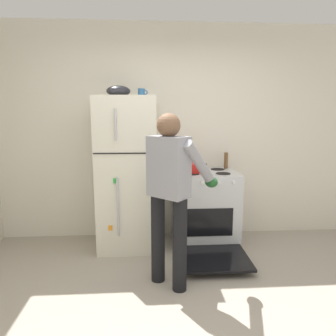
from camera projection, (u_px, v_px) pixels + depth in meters
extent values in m
plane|color=#9E9384|center=(184.00, 330.00, 2.29)|extent=(8.00, 8.00, 0.00)
cube|color=silver|center=(168.00, 133.00, 3.98)|extent=(6.00, 0.10, 2.70)
cube|color=silver|center=(127.00, 174.00, 3.65)|extent=(0.68, 0.68, 1.79)
cube|color=black|center=(125.00, 153.00, 3.26)|extent=(0.67, 0.01, 0.01)
cylinder|color=#B7B7BC|center=(118.00, 207.00, 3.34)|extent=(0.02, 0.02, 0.65)
cylinder|color=#B7B7BC|center=(116.00, 125.00, 3.19)|extent=(0.02, 0.02, 0.33)
cube|color=orange|center=(110.00, 228.00, 3.39)|extent=(0.04, 0.01, 0.06)
cube|color=green|center=(115.00, 181.00, 3.31)|extent=(0.04, 0.01, 0.06)
cube|color=silver|center=(205.00, 208.00, 3.79)|extent=(0.76, 0.64, 0.91)
cube|color=black|center=(210.00, 222.00, 3.48)|extent=(0.53, 0.01, 0.33)
cylinder|color=black|center=(192.00, 174.00, 3.55)|extent=(0.17, 0.17, 0.01)
cylinder|color=black|center=(223.00, 173.00, 3.58)|extent=(0.17, 0.17, 0.01)
cylinder|color=black|center=(189.00, 170.00, 3.84)|extent=(0.17, 0.17, 0.01)
cylinder|color=black|center=(218.00, 169.00, 3.86)|extent=(0.17, 0.17, 0.01)
cylinder|color=silver|center=(187.00, 183.00, 3.37)|extent=(0.04, 0.03, 0.04)
cylinder|color=silver|center=(203.00, 183.00, 3.38)|extent=(0.04, 0.03, 0.04)
cylinder|color=silver|center=(219.00, 182.00, 3.40)|extent=(0.04, 0.03, 0.04)
cylinder|color=silver|center=(234.00, 182.00, 3.41)|extent=(0.04, 0.03, 0.04)
cube|color=black|center=(214.00, 258.00, 3.25)|extent=(0.72, 0.58, 0.05)
cylinder|color=black|center=(158.00, 238.00, 2.92)|extent=(0.13, 0.13, 0.86)
cylinder|color=black|center=(180.00, 245.00, 2.75)|extent=(0.13, 0.13, 0.86)
cube|color=gray|center=(169.00, 167.00, 2.71)|extent=(0.40, 0.39, 0.54)
sphere|color=brown|center=(169.00, 125.00, 2.65)|extent=(0.21, 0.21, 0.21)
sphere|color=black|center=(169.00, 130.00, 2.66)|extent=(0.15, 0.15, 0.15)
cylinder|color=gray|center=(166.00, 160.00, 2.99)|extent=(0.38, 0.40, 0.46)
cylinder|color=gray|center=(200.00, 164.00, 2.74)|extent=(0.38, 0.40, 0.46)
ellipsoid|color=#1E5123|center=(178.00, 177.00, 3.17)|extent=(0.12, 0.18, 0.10)
ellipsoid|color=#1E5123|center=(211.00, 182.00, 2.92)|extent=(0.12, 0.18, 0.10)
cylinder|color=red|center=(193.00, 168.00, 3.64)|extent=(0.23, 0.23, 0.11)
cube|color=black|center=(181.00, 165.00, 3.62)|extent=(0.05, 0.03, 0.02)
cube|color=black|center=(204.00, 164.00, 3.64)|extent=(0.05, 0.03, 0.02)
cylinder|color=#2D6093|center=(141.00, 93.00, 3.55)|extent=(0.08, 0.08, 0.10)
torus|color=#2D6093|center=(145.00, 92.00, 3.55)|extent=(0.06, 0.01, 0.06)
cylinder|color=brown|center=(226.00, 160.00, 3.91)|extent=(0.05, 0.05, 0.20)
ellipsoid|color=black|center=(118.00, 91.00, 3.48)|extent=(0.27, 0.27, 0.12)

